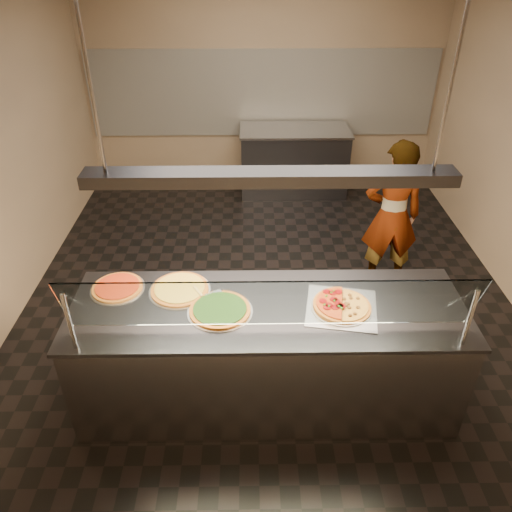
{
  "coord_description": "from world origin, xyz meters",
  "views": [
    {
      "loc": [
        -0.19,
        -4.19,
        3.21
      ],
      "look_at": [
        -0.14,
        -0.82,
        1.02
      ],
      "focal_mm": 35.0,
      "sensor_mm": 36.0,
      "label": 1
    }
  ],
  "objects_px": {
    "prep_table": "(294,161)",
    "half_pizza_sausage": "(355,305)",
    "serving_counter": "(267,354)",
    "worker": "(392,216)",
    "half_pizza_pepperoni": "(328,304)",
    "sneeze_guard": "(270,305)",
    "pizza_tomato": "(118,287)",
    "pizza_cheese": "(180,289)",
    "perforated_tray": "(341,307)",
    "pizza_spinach": "(220,309)",
    "heat_lamp_housing": "(270,177)",
    "pizza_spatula": "(205,293)"
  },
  "relations": [
    {
      "from": "prep_table",
      "to": "half_pizza_sausage",
      "type": "bearing_deg",
      "value": -88.27
    },
    {
      "from": "serving_counter",
      "to": "worker",
      "type": "relative_size",
      "value": 1.79
    },
    {
      "from": "serving_counter",
      "to": "half_pizza_pepperoni",
      "type": "distance_m",
      "value": 0.66
    },
    {
      "from": "prep_table",
      "to": "sneeze_guard",
      "type": "bearing_deg",
      "value": -96.84
    },
    {
      "from": "half_pizza_pepperoni",
      "to": "half_pizza_sausage",
      "type": "relative_size",
      "value": 1.0
    },
    {
      "from": "pizza_tomato",
      "to": "prep_table",
      "type": "relative_size",
      "value": 0.27
    },
    {
      "from": "pizza_cheese",
      "to": "worker",
      "type": "relative_size",
      "value": 0.29
    },
    {
      "from": "sneeze_guard",
      "to": "pizza_tomato",
      "type": "distance_m",
      "value": 1.31
    },
    {
      "from": "perforated_tray",
      "to": "pizza_tomato",
      "type": "height_order",
      "value": "pizza_tomato"
    },
    {
      "from": "sneeze_guard",
      "to": "pizza_spinach",
      "type": "relative_size",
      "value": 5.62
    },
    {
      "from": "pizza_cheese",
      "to": "pizza_tomato",
      "type": "bearing_deg",
      "value": 176.63
    },
    {
      "from": "heat_lamp_housing",
      "to": "serving_counter",
      "type": "bearing_deg",
      "value": 90.0
    },
    {
      "from": "sneeze_guard",
      "to": "prep_table",
      "type": "xyz_separation_m",
      "value": [
        0.51,
        4.25,
        -0.76
      ]
    },
    {
      "from": "sneeze_guard",
      "to": "prep_table",
      "type": "height_order",
      "value": "sneeze_guard"
    },
    {
      "from": "prep_table",
      "to": "pizza_spinach",
      "type": "bearing_deg",
      "value": -102.22
    },
    {
      "from": "half_pizza_sausage",
      "to": "worker",
      "type": "bearing_deg",
      "value": 67.14
    },
    {
      "from": "pizza_spatula",
      "to": "pizza_tomato",
      "type": "bearing_deg",
      "value": 171.61
    },
    {
      "from": "pizza_cheese",
      "to": "half_pizza_sausage",
      "type": "bearing_deg",
      "value": -10.05
    },
    {
      "from": "pizza_tomato",
      "to": "heat_lamp_housing",
      "type": "distance_m",
      "value": 1.54
    },
    {
      "from": "pizza_cheese",
      "to": "pizza_tomato",
      "type": "relative_size",
      "value": 1.14
    },
    {
      "from": "pizza_cheese",
      "to": "prep_table",
      "type": "bearing_deg",
      "value": 72.41
    },
    {
      "from": "serving_counter",
      "to": "pizza_spatula",
      "type": "height_order",
      "value": "pizza_spatula"
    },
    {
      "from": "prep_table",
      "to": "worker",
      "type": "relative_size",
      "value": 0.95
    },
    {
      "from": "sneeze_guard",
      "to": "pizza_spatula",
      "type": "xyz_separation_m",
      "value": [
        -0.46,
        0.48,
        -0.27
      ]
    },
    {
      "from": "half_pizza_pepperoni",
      "to": "perforated_tray",
      "type": "bearing_deg",
      "value": -0.76
    },
    {
      "from": "sneeze_guard",
      "to": "half_pizza_sausage",
      "type": "relative_size",
      "value": 5.99
    },
    {
      "from": "half_pizza_pepperoni",
      "to": "pizza_spinach",
      "type": "distance_m",
      "value": 0.78
    },
    {
      "from": "pizza_spinach",
      "to": "worker",
      "type": "relative_size",
      "value": 0.29
    },
    {
      "from": "perforated_tray",
      "to": "worker",
      "type": "height_order",
      "value": "worker"
    },
    {
      "from": "serving_counter",
      "to": "perforated_tray",
      "type": "height_order",
      "value": "perforated_tray"
    },
    {
      "from": "sneeze_guard",
      "to": "heat_lamp_housing",
      "type": "height_order",
      "value": "heat_lamp_housing"
    },
    {
      "from": "serving_counter",
      "to": "heat_lamp_housing",
      "type": "height_order",
      "value": "heat_lamp_housing"
    },
    {
      "from": "pizza_spinach",
      "to": "worker",
      "type": "distance_m",
      "value": 2.34
    },
    {
      "from": "pizza_spinach",
      "to": "worker",
      "type": "xyz_separation_m",
      "value": [
        1.66,
        1.64,
        -0.14
      ]
    },
    {
      "from": "half_pizza_sausage",
      "to": "prep_table",
      "type": "relative_size",
      "value": 0.29
    },
    {
      "from": "sneeze_guard",
      "to": "half_pizza_pepperoni",
      "type": "height_order",
      "value": "sneeze_guard"
    },
    {
      "from": "serving_counter",
      "to": "prep_table",
      "type": "distance_m",
      "value": 3.94
    },
    {
      "from": "heat_lamp_housing",
      "to": "perforated_tray",
      "type": "bearing_deg",
      "value": -1.74
    },
    {
      "from": "pizza_tomato",
      "to": "worker",
      "type": "height_order",
      "value": "worker"
    },
    {
      "from": "perforated_tray",
      "to": "serving_counter",
      "type": "bearing_deg",
      "value": 178.26
    },
    {
      "from": "sneeze_guard",
      "to": "pizza_spatula",
      "type": "relative_size",
      "value": 10.02
    },
    {
      "from": "half_pizza_sausage",
      "to": "pizza_tomato",
      "type": "bearing_deg",
      "value": 171.73
    },
    {
      "from": "pizza_cheese",
      "to": "heat_lamp_housing",
      "type": "xyz_separation_m",
      "value": [
        0.66,
        -0.21,
        1.01
      ]
    },
    {
      "from": "serving_counter",
      "to": "pizza_spinach",
      "type": "bearing_deg",
      "value": -173.36
    },
    {
      "from": "serving_counter",
      "to": "prep_table",
      "type": "bearing_deg",
      "value": 82.56
    },
    {
      "from": "serving_counter",
      "to": "heat_lamp_housing",
      "type": "bearing_deg",
      "value": -90.0
    },
    {
      "from": "worker",
      "to": "half_pizza_pepperoni",
      "type": "bearing_deg",
      "value": 62.99
    },
    {
      "from": "pizza_spatula",
      "to": "heat_lamp_housing",
      "type": "bearing_deg",
      "value": -16.95
    },
    {
      "from": "serving_counter",
      "to": "half_pizza_sausage",
      "type": "xyz_separation_m",
      "value": [
        0.63,
        -0.02,
        0.49
      ]
    },
    {
      "from": "pizza_cheese",
      "to": "pizza_spinach",
      "type": "bearing_deg",
      "value": -38.61
    }
  ]
}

